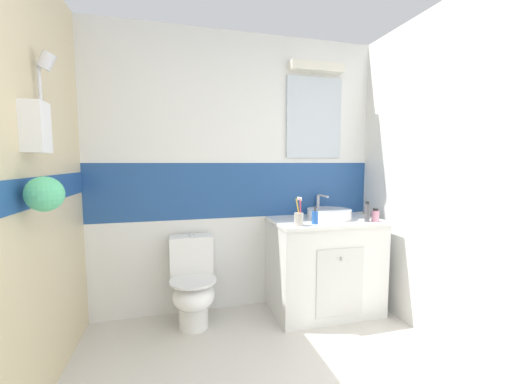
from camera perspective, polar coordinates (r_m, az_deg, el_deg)
wall_back_tiled at (r=2.86m, az=-3.08°, el=3.63°), size 3.20×0.20×2.50m
wall_right_plain at (r=2.47m, az=36.19°, el=2.00°), size 0.10×3.48×2.50m
vanity_cabinet at (r=2.94m, az=12.52°, el=-13.05°), size 0.97×0.59×0.85m
sink_basin at (r=2.87m, az=13.36°, el=-3.85°), size 0.39×0.44×0.20m
toilet at (r=2.70m, az=-11.63°, el=-16.46°), size 0.37×0.50×0.75m
toothbrush_cup at (r=2.49m, az=7.94°, el=-4.84°), size 0.07×0.07×0.23m
soap_dispenser at (r=2.59m, az=10.85°, el=-4.63°), size 0.05×0.05×0.14m
deodorant_spray_can at (r=2.80m, az=19.88°, el=-3.53°), size 0.04×0.04×0.17m
lotion_bottle_short at (r=2.84m, az=21.23°, el=-4.06°), size 0.06×0.06×0.11m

